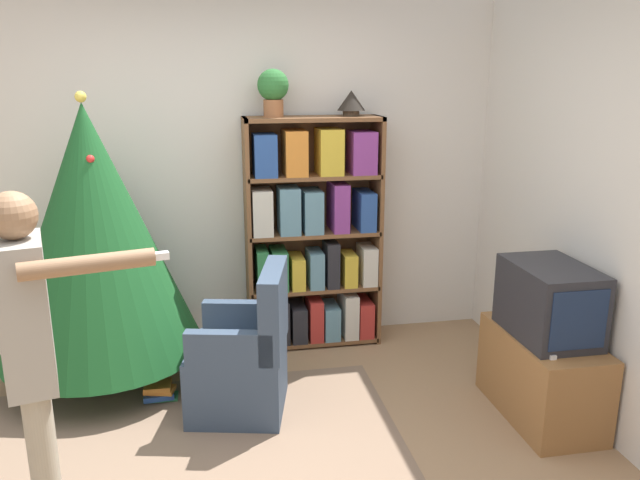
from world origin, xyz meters
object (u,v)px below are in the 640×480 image
television (549,301)px  standing_person (33,352)px  christmas_tree (94,233)px  armchair (244,361)px  bookshelf (313,239)px  table_lamp (351,102)px  potted_plant (273,89)px

television → standing_person: (-2.65, -0.65, 0.21)m
christmas_tree → armchair: size_ratio=2.09×
christmas_tree → armchair: 1.28m
television → christmas_tree: bearing=160.0°
bookshelf → armchair: size_ratio=1.87×
standing_person → table_lamp: (1.77, 1.97, 0.88)m
armchair → potted_plant: (0.31, 0.93, 1.59)m
standing_person → table_lamp: bearing=124.4°
television → christmas_tree: christmas_tree is taller
bookshelf → christmas_tree: bearing=-167.1°
bookshelf → table_lamp: 1.04m
armchair → television: bearing=89.9°
standing_person → potted_plant: bearing=134.7°
television → bookshelf: bearing=131.6°
armchair → table_lamp: table_lamp is taller
television → standing_person: 2.74m
television → armchair: size_ratio=0.66×
television → potted_plant: (-1.45, 1.33, 1.17)m
potted_plant → table_lamp: (0.56, 0.00, -0.09)m
television → armchair: 1.85m
table_lamp → armchair: bearing=-133.3°
christmas_tree → table_lamp: christmas_tree is taller
television → table_lamp: bearing=123.8°
bookshelf → standing_person: bookshelf is taller
table_lamp → standing_person: bearing=-131.9°
bookshelf → standing_person: bearing=-127.2°
bookshelf → standing_person: (-1.49, -1.96, 0.13)m
potted_plant → table_lamp: size_ratio=1.64×
bookshelf → television: (1.17, -1.31, -0.08)m
christmas_tree → armchair: christmas_tree is taller
standing_person → potted_plant: size_ratio=4.88×
television → standing_person: size_ratio=0.38×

